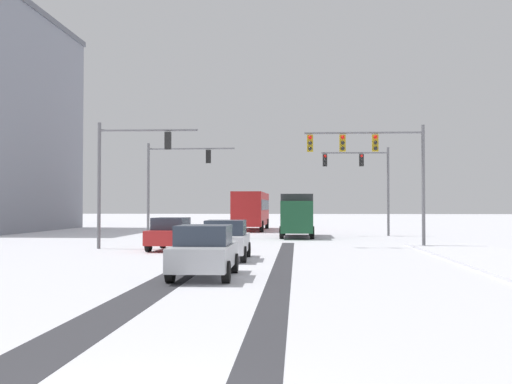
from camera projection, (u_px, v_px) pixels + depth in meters
name	position (u px, v px, depth m)	size (l,w,h in m)	color
wheel_track_left_lane	(281.00, 273.00, 19.32)	(0.71, 31.10, 0.01)	#38383D
wheel_track_right_lane	(183.00, 272.00, 19.55)	(1.16, 31.10, 0.01)	#38383D
traffic_signal_near_right	(375.00, 157.00, 31.16)	(6.38, 0.43, 6.50)	slate
traffic_signal_near_left	(126.00, 164.00, 30.17)	(5.18, 0.47, 6.50)	slate
traffic_signal_far_left	(172.00, 173.00, 40.05)	(6.04, 0.38, 6.50)	slate
traffic_signal_far_right	(365.00, 173.00, 43.02)	(4.96, 0.56, 6.50)	slate
car_red_lead	(172.00, 234.00, 29.29)	(1.98, 4.18, 1.62)	red
car_white_second	(226.00, 240.00, 24.06)	(1.89, 4.13, 1.62)	silver
car_silver_third	(204.00, 251.00, 18.04)	(1.88, 4.12, 1.62)	#B7BABF
bus_oncoming	(252.00, 208.00, 53.02)	(2.75, 11.02, 3.38)	#B21E1E
box_truck_delivery	(297.00, 214.00, 41.34)	(2.32, 7.41, 3.02)	#194C2D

